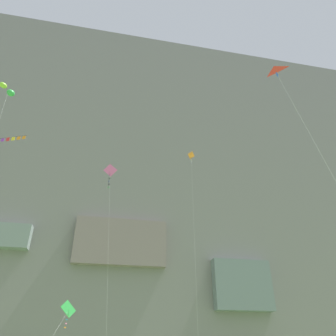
{
  "coord_description": "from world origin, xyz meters",
  "views": [
    {
      "loc": [
        -3.11,
        -7.56,
        1.94
      ],
      "look_at": [
        2.38,
        19.69,
        17.92
      ],
      "focal_mm": 34.16,
      "sensor_mm": 36.0,
      "label": 1
    }
  ],
  "objects": [
    {
      "name": "kite_banner_low_right",
      "position": [
        -19.25,
        36.16,
        28.92
      ],
      "size": [
        5.81,
        6.85,
        30.23
      ],
      "color": "black",
      "rests_on": "ground"
    },
    {
      "name": "kite_delta_mid_right",
      "position": [
        8.94,
        8.48,
        20.64
      ],
      "size": [
        3.51,
        3.74,
        21.45
      ],
      "color": "red",
      "rests_on": "ground"
    },
    {
      "name": "kite_windsock_far_left",
      "position": [
        -13.11,
        15.47,
        21.98
      ],
      "size": [
        3.08,
        3.45,
        22.6
      ],
      "color": "green",
      "rests_on": "ground"
    },
    {
      "name": "kite_diamond_far_right",
      "position": [
        -3.34,
        35.94,
        25.51
      ],
      "size": [
        2.75,
        4.86,
        27.31
      ],
      "color": "pink",
      "rests_on": "ground"
    },
    {
      "name": "kite_diamond_low_left",
      "position": [
        9.85,
        36.76,
        28.76
      ],
      "size": [
        1.45,
        2.41,
        31.8
      ],
      "color": "orange",
      "rests_on": "ground"
    },
    {
      "name": "kite_diamond_high_right",
      "position": [
        -6.64,
        35.1,
        6.16
      ],
      "size": [
        3.06,
        6.37,
        7.32
      ],
      "color": "green",
      "rests_on": "ground"
    },
    {
      "name": "cliff_face",
      "position": [
        0.02,
        68.85,
        41.68
      ],
      "size": [
        180.0,
        27.99,
        83.53
      ],
      "color": "slate",
      "rests_on": "ground"
    }
  ]
}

